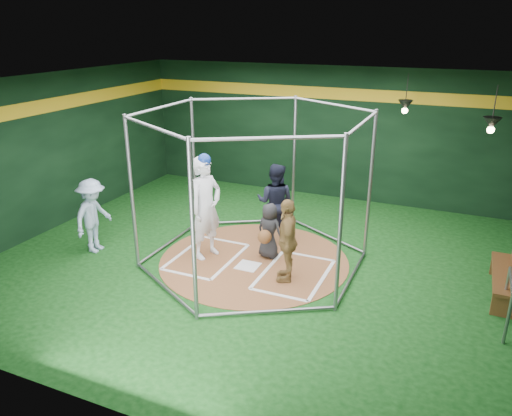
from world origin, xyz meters
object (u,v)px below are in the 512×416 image
at_px(visitor_leopard, 287,240).
at_px(dugout_bench, 511,269).
at_px(batter_figure, 206,207).
at_px(umpire, 275,202).

distance_m(visitor_leopard, dugout_bench, 3.90).
xyz_separation_m(batter_figure, visitor_leopard, (1.84, -0.29, -0.27)).
distance_m(umpire, dugout_bench, 4.70).
distance_m(visitor_leopard, umpire, 1.86).
xyz_separation_m(batter_figure, dugout_bench, (5.59, 0.71, -0.56)).
bearing_deg(umpire, batter_figure, 49.50).
relative_size(batter_figure, visitor_leopard, 1.36).
bearing_deg(dugout_bench, batter_figure, -172.80).
xyz_separation_m(visitor_leopard, umpire, (-0.89, 1.64, 0.07)).
bearing_deg(batter_figure, umpire, 54.66).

